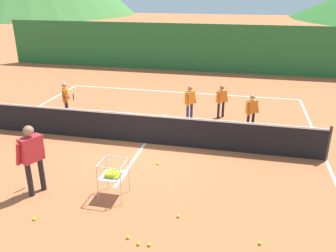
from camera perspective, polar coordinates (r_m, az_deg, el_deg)
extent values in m
plane|color=#BC6038|center=(11.03, -3.76, -2.83)|extent=(120.00, 120.00, 0.00)
cube|color=white|center=(16.46, 2.07, 5.58)|extent=(10.76, 0.08, 0.01)
cube|color=white|center=(10.91, 24.60, -5.16)|extent=(0.08, 11.72, 0.01)
cube|color=white|center=(11.03, -3.76, -2.81)|extent=(0.08, 5.42, 0.01)
cylinder|color=#333338|center=(10.70, 24.94, -2.65)|extent=(0.08, 0.08, 1.05)
cube|color=black|center=(10.85, -3.82, -0.62)|extent=(10.65, 0.02, 0.92)
cube|color=white|center=(10.67, -3.89, 1.79)|extent=(10.65, 0.03, 0.06)
cylinder|color=black|center=(8.77, -21.83, -8.20)|extent=(0.13, 0.13, 0.85)
cylinder|color=black|center=(8.92, -20.06, -7.44)|extent=(0.13, 0.13, 0.85)
cube|color=#B2262D|center=(8.53, -21.58, -3.55)|extent=(0.42, 0.56, 0.60)
sphere|color=#996B4C|center=(8.36, -22.01, -0.73)|extent=(0.24, 0.24, 0.24)
cylinder|color=#B2262D|center=(8.47, -23.46, -4.28)|extent=(0.25, 0.18, 0.59)
cylinder|color=#B2262D|center=(8.71, -20.09, -3.10)|extent=(0.20, 0.16, 0.59)
torus|color=#262628|center=(8.94, -20.96, -2.98)|extent=(0.14, 0.28, 0.29)
cylinder|color=black|center=(8.74, -20.09, -3.41)|extent=(0.21, 0.12, 0.03)
cylinder|color=black|center=(13.72, -16.27, 2.85)|extent=(0.10, 0.10, 0.67)
cylinder|color=black|center=(13.48, -16.34, 2.50)|extent=(0.10, 0.10, 0.67)
cube|color=orange|center=(13.44, -16.56, 4.99)|extent=(0.33, 0.44, 0.47)
sphere|color=tan|center=(13.34, -16.73, 6.46)|extent=(0.19, 0.19, 0.19)
cylinder|color=orange|center=(13.66, -16.24, 5.17)|extent=(0.20, 0.14, 0.46)
cylinder|color=orange|center=(13.22, -16.47, 4.58)|extent=(0.16, 0.12, 0.46)
torus|color=#262628|center=(13.20, -15.32, 4.65)|extent=(0.14, 0.28, 0.29)
cylinder|color=black|center=(13.22, -16.38, 4.56)|extent=(0.21, 0.12, 0.03)
cylinder|color=navy|center=(12.90, 3.88, 2.46)|extent=(0.10, 0.10, 0.66)
cylinder|color=navy|center=(12.71, 3.24, 2.17)|extent=(0.10, 0.10, 0.66)
cube|color=orange|center=(12.63, 3.62, 4.71)|extent=(0.33, 0.43, 0.46)
sphere|color=#996B4C|center=(12.53, 3.66, 6.24)|extent=(0.18, 0.18, 0.18)
cylinder|color=orange|center=(12.79, 4.40, 4.77)|extent=(0.19, 0.14, 0.45)
cylinder|color=orange|center=(12.44, 3.15, 4.30)|extent=(0.15, 0.12, 0.45)
cylinder|color=black|center=(13.31, 9.05, 2.77)|extent=(0.09, 0.09, 0.62)
cylinder|color=black|center=(13.16, 8.30, 2.58)|extent=(0.09, 0.09, 0.62)
cube|color=orange|center=(13.07, 8.81, 4.87)|extent=(0.37, 0.39, 0.44)
sphere|color=#996B4C|center=(12.98, 8.89, 6.27)|extent=(0.17, 0.17, 0.17)
cylinder|color=orange|center=(13.19, 9.63, 4.85)|extent=(0.17, 0.16, 0.43)
cylinder|color=orange|center=(12.92, 8.22, 4.56)|extent=(0.14, 0.13, 0.43)
cylinder|color=black|center=(12.29, 13.81, 0.81)|extent=(0.09, 0.09, 0.64)
cylinder|color=black|center=(12.12, 13.02, 0.58)|extent=(0.09, 0.09, 0.64)
cube|color=orange|center=(12.03, 13.64, 3.11)|extent=(0.39, 0.40, 0.45)
sphere|color=tan|center=(11.93, 13.78, 4.65)|extent=(0.18, 0.18, 0.18)
cylinder|color=orange|center=(12.16, 14.51, 3.09)|extent=(0.17, 0.17, 0.44)
cylinder|color=orange|center=(11.86, 13.01, 2.74)|extent=(0.14, 0.14, 0.44)
cylinder|color=#B7B7BC|center=(8.54, -10.04, -7.54)|extent=(0.02, 0.02, 0.89)
cylinder|color=#B7B7BC|center=(8.36, -6.45, -8.02)|extent=(0.02, 0.02, 0.89)
cylinder|color=#B7B7BC|center=(8.10, -11.55, -9.40)|extent=(0.02, 0.02, 0.89)
cylinder|color=#B7B7BC|center=(7.91, -7.78, -9.97)|extent=(0.02, 0.02, 0.89)
cube|color=#B7B7BC|center=(8.17, -9.00, -8.07)|extent=(0.56, 0.56, 0.01)
cube|color=#B7B7BC|center=(8.24, -8.43, -5.09)|extent=(0.56, 0.02, 0.02)
cube|color=#B7B7BC|center=(7.78, -9.89, -6.88)|extent=(0.56, 0.02, 0.02)
cube|color=#B7B7BC|center=(8.11, -10.99, -5.72)|extent=(0.02, 0.56, 0.02)
cube|color=#B7B7BC|center=(7.92, -7.24, -6.20)|extent=(0.02, 0.56, 0.02)
sphere|color=yellow|center=(8.10, -10.21, -8.21)|extent=(0.07, 0.07, 0.07)
sphere|color=yellow|center=(8.15, -10.03, -7.99)|extent=(0.07, 0.07, 0.07)
sphere|color=yellow|center=(8.19, -9.85, -7.74)|extent=(0.07, 0.07, 0.07)
sphere|color=yellow|center=(8.25, -9.72, -7.53)|extent=(0.07, 0.07, 0.07)
sphere|color=yellow|center=(8.30, -9.58, -7.31)|extent=(0.07, 0.07, 0.07)
sphere|color=yellow|center=(8.07, -9.76, -8.27)|extent=(0.07, 0.07, 0.07)
sphere|color=yellow|center=(8.12, -9.64, -8.02)|extent=(0.07, 0.07, 0.07)
sphere|color=yellow|center=(8.17, -9.41, -7.81)|extent=(0.07, 0.07, 0.07)
sphere|color=yellow|center=(8.23, -9.30, -7.57)|extent=(0.07, 0.07, 0.07)
sphere|color=yellow|center=(8.28, -9.07, -7.37)|extent=(0.07, 0.07, 0.07)
sphere|color=yellow|center=(8.05, -9.37, -8.29)|extent=(0.07, 0.07, 0.07)
sphere|color=yellow|center=(8.10, -9.22, -8.07)|extent=(0.07, 0.07, 0.07)
sphere|color=yellow|center=(8.15, -9.01, -7.87)|extent=(0.07, 0.07, 0.07)
sphere|color=yellow|center=(8.20, -8.84, -7.69)|extent=(0.07, 0.07, 0.07)
sphere|color=yellow|center=(8.26, -8.70, -7.46)|extent=(0.07, 0.07, 0.07)
sphere|color=yellow|center=(8.02, -8.89, -8.39)|extent=(0.07, 0.07, 0.07)
sphere|color=yellow|center=(8.08, -8.72, -8.12)|extent=(0.07, 0.07, 0.07)
sphere|color=yellow|center=(8.13, -8.55, -7.91)|extent=(0.07, 0.07, 0.07)
sphere|color=yellow|center=(8.18, -8.42, -7.68)|extent=(0.07, 0.07, 0.07)
sphere|color=yellow|center=(8.23, -8.27, -7.48)|extent=(0.07, 0.07, 0.07)
sphere|color=yellow|center=(8.01, -8.46, -8.40)|extent=(0.07, 0.07, 0.07)
sphere|color=yellow|center=(8.06, -8.33, -8.23)|extent=(0.07, 0.07, 0.07)
sphere|color=yellow|center=(8.10, -8.14, -8.01)|extent=(0.07, 0.07, 0.07)
sphere|color=yellow|center=(8.16, -8.03, -7.79)|extent=(0.07, 0.07, 0.07)
sphere|color=yellow|center=(8.21, -7.85, -7.58)|extent=(0.07, 0.07, 0.07)
sphere|color=yellow|center=(8.07, -10.24, -7.88)|extent=(0.07, 0.07, 0.07)
sphere|color=yellow|center=(8.12, -10.09, -7.65)|extent=(0.07, 0.07, 0.07)
sphere|color=yellow|center=(8.17, -9.91, -7.42)|extent=(0.07, 0.07, 0.07)
sphere|color=yellow|center=(8.23, -9.67, -7.22)|extent=(0.07, 0.07, 0.07)
sphere|color=yellow|center=(8.27, -9.54, -7.04)|extent=(0.07, 0.07, 0.07)
sphere|color=yellow|center=(8.04, -9.82, -7.94)|extent=(0.07, 0.07, 0.07)
sphere|color=yellow|center=(8.10, -9.67, -7.68)|extent=(0.07, 0.07, 0.07)
sphere|color=yellow|center=(8.15, -9.44, -7.43)|extent=(0.07, 0.07, 0.07)
sphere|color=yellow|center=(8.20, -9.33, -7.25)|extent=(0.07, 0.07, 0.07)
sphere|color=yellow|center=(8.25, -9.15, -7.08)|extent=(0.07, 0.07, 0.07)
sphere|color=yellow|center=(8.02, -9.39, -7.95)|extent=(0.07, 0.07, 0.07)
sphere|color=yellow|center=(8.08, -9.21, -7.70)|extent=(0.07, 0.07, 0.07)
sphere|color=yellow|center=(8.13, -9.02, -7.54)|extent=(0.07, 0.07, 0.07)
sphere|color=yellow|center=(8.18, -8.85, -7.34)|extent=(0.07, 0.07, 0.07)
sphere|color=yellow|center=(8.23, -8.73, -7.10)|extent=(0.07, 0.07, 0.07)
sphere|color=yellow|center=(8.00, -8.92, -8.01)|extent=(0.07, 0.07, 0.07)
sphere|color=yellow|center=(8.06, -8.72, -7.80)|extent=(0.07, 0.07, 0.07)
sphere|color=yellow|center=(8.10, -8.57, -7.60)|extent=(0.07, 0.07, 0.07)
sphere|color=yellow|center=(8.15, -8.47, -7.37)|extent=(0.07, 0.07, 0.07)
sphere|color=yellow|center=(9.69, -1.67, -6.21)|extent=(0.07, 0.07, 0.07)
sphere|color=yellow|center=(8.10, -21.17, -14.03)|extent=(0.07, 0.07, 0.07)
sphere|color=yellow|center=(11.98, -22.20, -2.25)|extent=(0.07, 0.07, 0.07)
sphere|color=yellow|center=(7.01, -4.90, -18.73)|extent=(0.07, 0.07, 0.07)
sphere|color=yellow|center=(7.17, -6.60, -17.73)|extent=(0.07, 0.07, 0.07)
sphere|color=yellow|center=(6.98, -3.11, -18.91)|extent=(0.07, 0.07, 0.07)
sphere|color=yellow|center=(7.67, 1.72, -14.59)|extent=(0.07, 0.07, 0.07)
sphere|color=yellow|center=(7.22, 14.93, -18.13)|extent=(0.07, 0.07, 0.07)
cube|color=#286B33|center=(20.64, 4.61, 12.70)|extent=(23.67, 0.08, 2.73)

